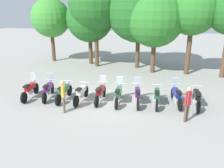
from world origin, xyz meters
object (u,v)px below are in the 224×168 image
Objects in this scene: tree_1 at (90,19)px; motorcycle_8 at (176,95)px; motorcycle_5 at (118,94)px; tree_2 at (96,3)px; motorcycle_3 at (81,93)px; person_0 at (63,94)px; motorcycle_0 at (30,89)px; tree_5 at (193,11)px; motorcycle_9 at (196,97)px; motorcycle_7 at (157,96)px; motorcycle_2 at (64,92)px; tree_4 at (155,18)px; motorcycle_6 at (137,95)px; tree_0 at (51,18)px; tree_3 at (139,9)px; person_1 at (188,101)px; motorcycle_4 at (100,93)px; motorcycle_1 at (48,90)px.

motorcycle_8 is at bearing -44.04° from tree_1.
tree_2 is at bearing 20.68° from motorcycle_5.
person_0 is at bearing 166.91° from motorcycle_3.
tree_2 is at bearing -18.04° from motorcycle_0.
tree_5 reaches higher than motorcycle_3.
tree_5 is at bearing -40.75° from motorcycle_3.
motorcycle_7 is at bearing 96.40° from motorcycle_9.
motorcycle_0 is 0.35× the size of tree_1.
tree_2 is (-0.86, 8.03, 4.93)m from motorcycle_2.
tree_5 reaches higher than tree_4.
motorcycle_8 is (2.06, 0.51, 0.00)m from motorcycle_6.
person_0 is 0.28× the size of tree_0.
motorcycle_3 is 1.02× the size of motorcycle_8.
tree_4 reaches higher than motorcycle_5.
tree_1 reaches higher than motorcycle_0.
person_0 is at bearing 100.91° from motorcycle_8.
motorcycle_0 is 3.11m from motorcycle_3.
tree_5 is at bearing 5.19° from tree_4.
tree_2 reaches higher than motorcycle_8.
tree_3 reaches higher than motorcycle_6.
motorcycle_6 is at bearing -56.05° from tree_2.
tree_3 reaches higher than motorcycle_7.
motorcycle_0 and motorcycle_5 have the same top height.
tree_5 is at bearing -45.92° from motorcycle_2.
motorcycle_3 is at bearing -89.22° from motorcycle_2.
motorcycle_6 is 10.67m from tree_1.
tree_3 is at bearing -27.83° from person_1.
tree_3 is 4.25m from tree_5.
motorcycle_4 is at bearing -69.04° from tree_2.
tree_2 reaches higher than motorcycle_7.
motorcycle_9 is at bearing -84.53° from motorcycle_2.
motorcycle_4 is 0.28× the size of tree_3.
motorcycle_4 reaches higher than motorcycle_3.
tree_2 is (-7.04, 6.89, 4.91)m from motorcycle_8.
motorcycle_3 is at bearing 93.51° from motorcycle_7.
tree_3 is (4.81, 8.71, 4.43)m from motorcycle_0.
motorcycle_1 is at bearing 93.39° from motorcycle_9.
motorcycle_6 is at bearing 9.68° from person_1.
motorcycle_6 is at bearing -54.34° from tree_1.
motorcycle_8 is 0.33× the size of tree_4.
motorcycle_5 is 1.00× the size of motorcycle_9.
tree_1 is 0.93× the size of tree_5.
motorcycle_0 is 0.99× the size of motorcycle_9.
motorcycle_9 is (4.13, 0.71, -0.01)m from motorcycle_5.
tree_4 reaches higher than motorcycle_8.
tree_1 is at bearing -10.64° from motorcycle_1.
motorcycle_6 and motorcycle_8 have the same top height.
motorcycle_3 is 3.14m from motorcycle_6.
motorcycle_0 is at bearing 92.89° from motorcycle_2.
motorcycle_3 is at bearing 95.53° from motorcycle_9.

